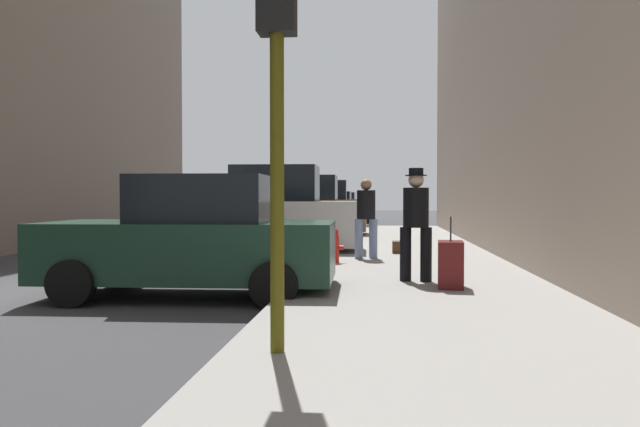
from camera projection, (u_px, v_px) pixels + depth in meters
name	position (u px, v px, depth m)	size (l,w,h in m)	color
ground_plane	(26.00, 294.00, 9.51)	(120.00, 120.00, 0.00)	#38383A
sidewalk	(423.00, 294.00, 8.94)	(4.00, 40.00, 0.15)	gray
parked_dark_green_sedan	(193.00, 240.00, 9.14)	(4.25, 2.16, 1.79)	#193828
parked_white_van	(270.00, 215.00, 15.53)	(4.64, 2.14, 2.25)	silver
parked_bronze_suv	(303.00, 209.00, 22.38)	(4.62, 2.09, 2.25)	brown
parked_black_suv	(321.00, 206.00, 29.09)	(4.66, 2.18, 2.25)	black
parked_blue_sedan	(331.00, 208.00, 35.37)	(4.23, 2.12, 1.79)	navy
parked_red_hatchback	(339.00, 206.00, 41.76)	(4.25, 2.15, 1.79)	#B2191E
fire_hydrant	(334.00, 245.00, 12.56)	(0.42, 0.22, 0.70)	red
traffic_light	(277.00, 45.00, 5.27)	(0.32, 0.32, 3.60)	#514C0F
pedestrian_with_fedora	(416.00, 219.00, 9.76)	(0.52, 0.46, 1.78)	black
pedestrian_in_jeans	(366.00, 214.00, 13.42)	(0.53, 0.49, 1.71)	#728CB2
rolling_suitcase	(451.00, 264.00, 9.07)	(0.41, 0.59, 1.04)	#591414
duffel_bag	(399.00, 247.00, 14.74)	(0.32, 0.44, 0.28)	#472D19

